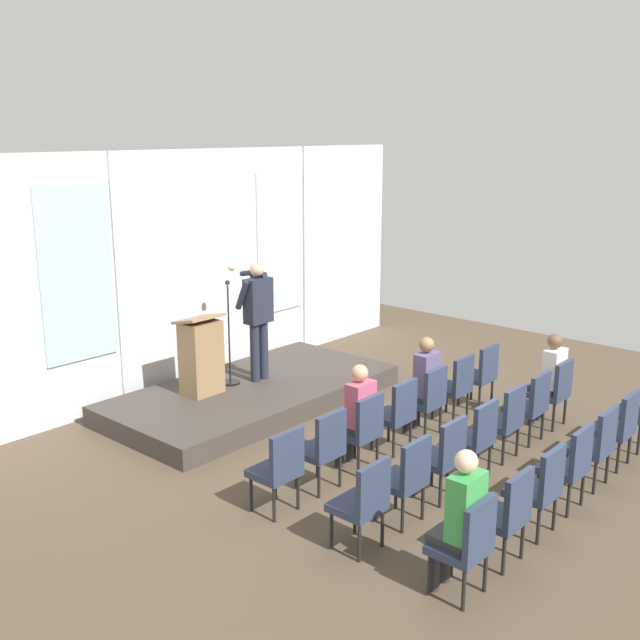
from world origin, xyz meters
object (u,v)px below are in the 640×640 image
Objects in this scene: chair_r0_c4 at (428,397)px; chair_r2_c0 at (467,541)px; chair_r0_c1 at (323,445)px; chair_r2_c4 at (596,442)px; chair_r0_c5 at (456,384)px; chair_r0_c0 at (280,466)px; chair_r1_c0 at (364,500)px; audience_r0_c2 at (357,411)px; chair_r0_c3 at (397,411)px; audience_r2_c0 at (460,515)px; chair_r2_c5 at (619,425)px; lectern at (201,356)px; mic_stand at (230,362)px; chair_r2_c2 at (540,485)px; speaker at (257,312)px; chair_r1_c1 at (406,475)px; chair_r2_c1 at (506,511)px; chair_r0_c6 at (481,372)px; audience_r0_c4 at (423,381)px; chair_r1_c5 at (531,403)px; chair_r2_c6 at (639,409)px; chair_r2_c3 at (570,462)px; chair_r1_c3 at (476,435)px; chair_r0_c2 at (362,427)px; chair_r1_c6 at (555,389)px; chair_r1_c2 at (443,454)px; audience_r1_c6 at (550,375)px.

chair_r2_c0 is (-2.78, -2.23, 0.00)m from chair_r0_c4.
chair_r2_c4 is (2.08, -2.23, 0.00)m from chair_r0_c1.
chair_r0_c0 is at bearing 180.00° from chair_r0_c5.
chair_r0_c0 and chair_r1_c0 have the same top height.
audience_r0_c2 is at bearing 177.73° from chair_r0_c5.
chair_r0_c0 is 1.00× the size of chair_r0_c3.
chair_r2_c5 is at bearing -1.31° from audience_r2_c0.
chair_r2_c0 is (-1.36, -5.10, -0.31)m from lectern.
lectern reaches higher than chair_r2_c5.
chair_r2_c2 is at bearing -95.81° from mic_stand.
chair_r1_c1 is at bearing -113.01° from speaker.
chair_r0_c1 is at bearing 180.00° from chair_r0_c4.
chair_r2_c1 is at bearing -141.23° from chair_r0_c5.
chair_r1_c0 is at bearing -165.01° from chair_r0_c6.
audience_r0_c4 is 1.42× the size of chair_r1_c5.
chair_r2_c0 is at bearing -90.00° from chair_r0_c0.
audience_r0_c4 is (1.39, -0.00, 0.02)m from audience_r0_c2.
chair_r0_c1 is 4.13m from chair_r2_c6.
chair_r0_c3 is 0.69× the size of audience_r2_c0.
chair_r0_c0 and chair_r2_c2 have the same top height.
chair_r0_c6 is at bearing -55.66° from speaker.
lectern is at bearing 118.78° from chair_r2_c6.
audience_r0_c4 reaches higher than chair_r0_c6.
chair_r2_c5 is at bearing -90.00° from chair_r1_c5.
chair_r2_c3 is (-0.69, -2.23, 0.00)m from chair_r0_c4.
chair_r1_c0 and chair_r1_c3 have the same top height.
chair_r1_c0 is at bearing -115.50° from mic_stand.
audience_r0_c2 is 1.40m from chair_r1_c1.
chair_r1_c3 is 1.00× the size of chair_r2_c1.
chair_r2_c2 is at bearing 180.00° from chair_r2_c3.
chair_r1_c0 is at bearing -121.23° from speaker.
speaker is at bearing 71.06° from chair_r0_c2.
chair_r0_c2 is 1.00× the size of chair_r2_c6.
chair_r0_c3 and chair_r1_c6 have the same top height.
lectern is 1.23× the size of chair_r1_c1.
lectern reaches higher than chair_r1_c1.
chair_r2_c5 is (1.39, 0.00, 0.00)m from chair_r2_c3.
chair_r2_c0 is at bearing -165.01° from chair_r1_c6.
chair_r0_c5 is (0.69, -0.08, -0.21)m from audience_r0_c4.
chair_r2_c4 is (2.08, -1.12, 0.00)m from chair_r1_c1.
chair_r2_c1 is at bearing -132.03° from audience_r0_c4.
lectern is 4.06m from chair_r1_c3.
chair_r1_c3 is 2.34m from audience_r2_c0.
chair_r0_c5 and chair_r1_c1 have the same top height.
speaker is 2.97m from chair_r0_c2.
chair_r1_c2 and chair_r2_c6 have the same top height.
audience_r1_c6 is at bearing -21.88° from audience_r0_c2.
audience_r2_c0 is at bearing -121.87° from audience_r0_c2.
chair_r1_c0 is (-4.17, -1.12, 0.00)m from chair_r0_c6.
chair_r0_c0 is 0.69m from chair_r0_c1.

